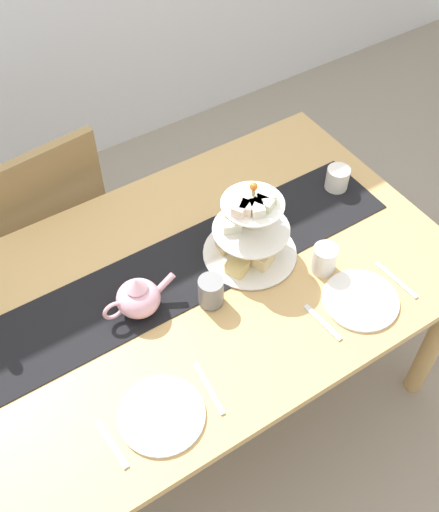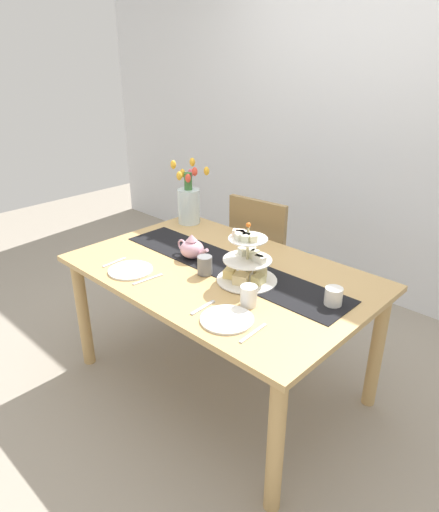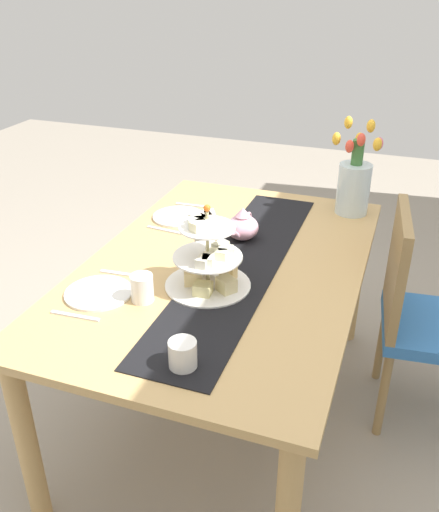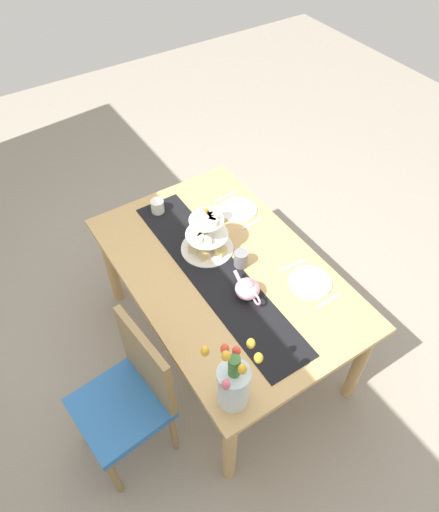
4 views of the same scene
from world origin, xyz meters
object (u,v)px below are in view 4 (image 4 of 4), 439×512
at_px(knife_right, 225,197).
at_px(dinner_plate_left, 310,282).
at_px(tiered_cake_stand, 207,237).
at_px(fork_left, 328,301).
at_px(teapot, 248,288).
at_px(cream_jug, 158,206).
at_px(chair_left, 130,393).
at_px(dinner_plate_right, 238,210).
at_px(tulip_vase, 233,382).
at_px(knife_left, 293,265).
at_px(fork_right, 252,224).
at_px(mug_white_text, 218,216).
at_px(dining_table, 224,280).
at_px(mug_grey, 241,259).

bearing_deg(knife_right, dinner_plate_left, 180.00).
distance_m(tiered_cake_stand, fork_left, 0.74).
relative_size(teapot, cream_jug, 2.80).
xyz_separation_m(chair_left, fork_left, (-0.20, -1.06, 0.22)).
height_order(cream_jug, dinner_plate_right, cream_jug).
bearing_deg(fork_left, tulip_vase, 103.73).
distance_m(teapot, knife_left, 0.34).
distance_m(tiered_cake_stand, knife_left, 0.50).
relative_size(fork_right, mug_white_text, 1.58).
height_order(dinner_plate_right, fork_right, dinner_plate_right).
xyz_separation_m(dining_table, fork_left, (-0.47, -0.33, 0.10)).
bearing_deg(fork_left, mug_white_text, 11.15).
bearing_deg(mug_grey, tulip_vase, 143.04).
xyz_separation_m(mug_grey, mug_white_text, (0.36, -0.08, -0.00)).
relative_size(fork_left, dinner_plate_right, 0.65).
bearing_deg(knife_right, chair_left, 125.91).
height_order(tiered_cake_stand, cream_jug, tiered_cake_stand).
bearing_deg(mug_grey, dinner_plate_left, -141.64).
relative_size(tiered_cake_stand, fork_right, 2.03).
xyz_separation_m(tulip_vase, cream_jug, (1.26, -0.29, -0.10)).
height_order(chair_left, knife_left, chair_left).
relative_size(dining_table, chair_left, 1.72).
distance_m(dining_table, fork_right, 0.41).
bearing_deg(dining_table, mug_grey, -103.46).
relative_size(cream_jug, dinner_plate_right, 0.37).
xyz_separation_m(dinner_plate_right, mug_white_text, (-0.02, 0.16, 0.04)).
xyz_separation_m(knife_left, dinner_plate_right, (0.54, 0.00, 0.00)).
bearing_deg(mug_white_text, teapot, 162.70).
bearing_deg(knife_right, dinner_plate_right, 180.00).
height_order(chair_left, mug_grey, chair_left).
xyz_separation_m(dining_table, mug_white_text, (0.34, -0.17, 0.14)).
height_order(teapot, mug_grey, teapot).
bearing_deg(cream_jug, dinner_plate_right, -121.26).
xyz_separation_m(dining_table, cream_jug, (0.61, 0.09, 0.14)).
distance_m(dinner_plate_left, mug_grey, 0.39).
relative_size(dining_table, tulip_vase, 3.67).
xyz_separation_m(dining_table, mug_grey, (-0.02, -0.09, 0.15)).
relative_size(dining_table, teapot, 6.57).
height_order(teapot, knife_right, teapot).
xyz_separation_m(dinner_plate_left, knife_left, (0.14, 0.00, -0.00)).
bearing_deg(fork_right, tulip_vase, 140.29).
relative_size(teapot, fork_left, 1.59).
xyz_separation_m(tiered_cake_stand, dinner_plate_right, (0.18, -0.34, -0.09)).
bearing_deg(fork_right, knife_left, 180.00).
relative_size(tulip_vase, dinner_plate_left, 1.85).
relative_size(dining_table, knife_left, 9.21).
bearing_deg(cream_jug, mug_grey, -164.10).
bearing_deg(dinner_plate_left, tiered_cake_stand, 33.41).
bearing_deg(mug_grey, mug_white_text, -12.75).
distance_m(chair_left, dinner_plate_right, 1.25).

